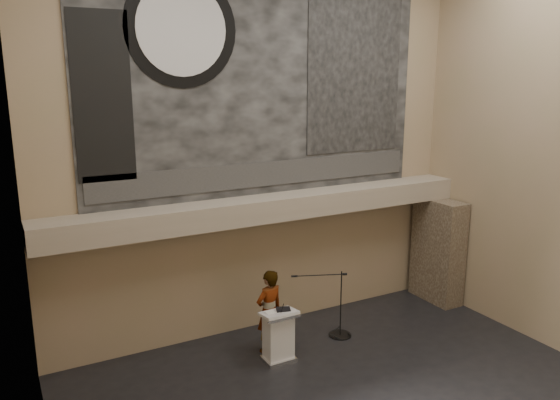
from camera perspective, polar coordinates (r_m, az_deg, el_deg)
wall_back at (r=12.20m, az=-1.79°, el=5.56°), size 10.00×0.02×8.50m
wall_left at (r=7.02m, az=-24.30°, el=-1.23°), size 0.02×8.00×8.50m
soffit at (r=12.09m, az=-0.90°, el=-0.78°), size 10.00×0.80×0.50m
sprinkler_left at (r=11.49m, az=-7.89°, el=-3.08°), size 0.04×0.04×0.06m
sprinkler_right at (r=13.07m, az=6.62°, el=-1.06°), size 0.04×0.04×0.06m
banner at (r=12.07m, az=-1.77°, el=12.39°), size 8.00×0.05×5.00m
banner_text_strip at (r=12.23m, az=-1.62°, el=2.74°), size 7.76×0.02×0.55m
banner_clock_rim at (r=11.37m, az=-10.24°, el=17.20°), size 2.30×0.02×2.30m
banner_clock_face at (r=11.35m, az=-10.21°, el=17.20°), size 1.84×0.02×1.84m
banner_building_print at (r=13.28m, az=7.84°, el=12.77°), size 2.60×0.02×3.60m
banner_brick_print at (r=10.95m, az=-18.06°, el=10.12°), size 1.10×0.02×3.20m
stone_pier at (r=14.85m, az=16.17°, el=-5.07°), size 0.60×1.40×2.70m
lectern at (r=11.62m, az=-0.16°, el=-14.02°), size 0.72×0.52×1.14m
binder at (r=11.42m, az=0.35°, el=-11.37°), size 0.35×0.32×0.04m
papers at (r=11.30m, az=-0.87°, el=-11.73°), size 0.22×0.29×0.00m
speaker_person at (r=11.83m, az=-1.14°, el=-11.54°), size 0.75×0.57×1.83m
mic_stand at (r=12.82m, az=6.15°, el=-12.99°), size 1.31×0.68×1.55m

